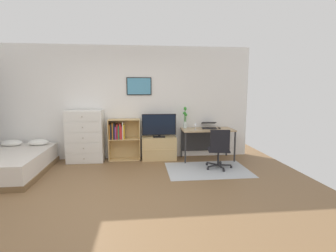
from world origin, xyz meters
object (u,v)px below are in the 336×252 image
office_chair (219,148)px  bamboo_vase (185,118)px  tv_stand (159,148)px  desk (207,134)px  television (159,126)px  wine_glass (196,124)px  laptop (209,126)px  bookshelf (121,136)px  computer_mouse (219,128)px  dresser (85,136)px  bed (11,163)px

office_chair → bamboo_vase: 1.25m
tv_stand → desk: 1.20m
television → wine_glass: (0.84, -0.19, 0.05)m
desk → laptop: bearing=31.9°
bookshelf → television: size_ratio=1.22×
computer_mouse → wine_glass: wine_glass is taller
tv_stand → computer_mouse: (1.45, -0.10, 0.48)m
dresser → laptop: (2.94, 0.03, 0.20)m
bookshelf → bamboo_vase: 1.59m
bamboo_vase → wine_glass: size_ratio=2.88×
bookshelf → bed: bearing=-158.4°
dresser → computer_mouse: dresser is taller
dresser → television: 1.73m
wine_glass → bookshelf: bearing=171.4°
bookshelf → laptop: 2.13m
television → wine_glass: television is taller
dresser → office_chair: size_ratio=1.40×
dresser → office_chair: (2.91, -0.89, -0.15)m
computer_mouse → office_chair: bearing=-107.5°
desk → bamboo_vase: bamboo_vase is taller
television → tv_stand: bearing=90.0°
television → laptop: (1.23, 0.04, -0.02)m
bookshelf → office_chair: bookshelf is taller
tv_stand → television: television is taller
dresser → desk: 2.87m
office_chair → wine_glass: bearing=127.5°
television → bamboo_vase: bearing=9.6°
dresser → computer_mouse: size_ratio=11.60×
office_chair → laptop: 0.98m
laptop → bookshelf: bearing=-174.4°
bookshelf → tv_stand: bookshelf is taller
bookshelf → television: bearing=-4.8°
dresser → wine_glass: dresser is taller
television → computer_mouse: 1.45m
bamboo_vase → tv_stand: bearing=-172.3°
bed → bookshelf: 2.29m
bed → tv_stand: 3.10m
desk → laptop: size_ratio=2.97×
television → wine_glass: 0.86m
desk → computer_mouse: bearing=-12.1°
bed → desk: desk is taller
dresser → bookshelf: (0.82, 0.07, -0.03)m
computer_mouse → bamboo_vase: (-0.81, 0.18, 0.23)m
desk → computer_mouse: (0.30, -0.06, 0.15)m
bed → wine_glass: 3.94m
tv_stand → dresser: bearing=-179.5°
desk → bed: bearing=-169.8°
desk → wine_glass: bearing=-150.5°
bed → office_chair: office_chair is taller
bed → wine_glass: bearing=7.2°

